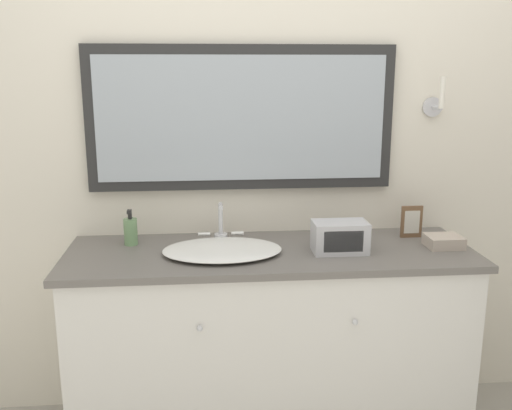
# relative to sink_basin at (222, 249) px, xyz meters

# --- Properties ---
(wall_back) EXTENTS (8.00, 0.18, 2.55)m
(wall_back) POSITION_rel_sink_basin_xyz_m (0.20, 0.34, 0.39)
(wall_back) COLOR silver
(wall_back) RESTS_ON ground_plane
(vanity_counter) EXTENTS (1.74, 0.58, 0.87)m
(vanity_counter) POSITION_rel_sink_basin_xyz_m (0.21, 0.02, -0.45)
(vanity_counter) COLOR silver
(vanity_counter) RESTS_ON ground_plane
(sink_basin) EXTENTS (0.50, 0.40, 0.18)m
(sink_basin) POSITION_rel_sink_basin_xyz_m (0.00, 0.00, 0.00)
(sink_basin) COLOR white
(sink_basin) RESTS_ON vanity_counter
(soap_bottle) EXTENTS (0.06, 0.06, 0.16)m
(soap_bottle) POSITION_rel_sink_basin_xyz_m (-0.40, 0.16, 0.04)
(soap_bottle) COLOR #709966
(soap_bottle) RESTS_ON vanity_counter
(appliance_box) EXTENTS (0.23, 0.14, 0.13)m
(appliance_box) POSITION_rel_sink_basin_xyz_m (0.49, -0.03, 0.05)
(appliance_box) COLOR #BCBCC1
(appliance_box) RESTS_ON vanity_counter
(picture_frame) EXTENTS (0.10, 0.01, 0.15)m
(picture_frame) POSITION_rel_sink_basin_xyz_m (0.87, 0.15, 0.05)
(picture_frame) COLOR brown
(picture_frame) RESTS_ON vanity_counter
(hand_towel_near_sink) EXTENTS (0.15, 0.13, 0.05)m
(hand_towel_near_sink) POSITION_rel_sink_basin_xyz_m (0.96, -0.00, 0.01)
(hand_towel_near_sink) COLOR #B7A899
(hand_towel_near_sink) RESTS_ON vanity_counter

